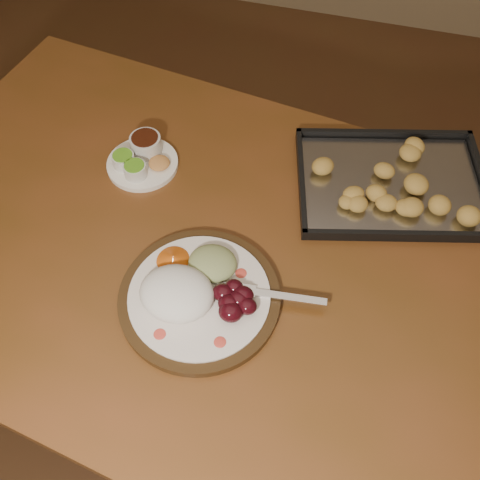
% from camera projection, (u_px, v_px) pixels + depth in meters
% --- Properties ---
extents(ground, '(4.00, 4.00, 0.00)m').
position_uv_depth(ground, '(230.00, 365.00, 1.71)').
color(ground, '#50351B').
rests_on(ground, ground).
extents(dining_table, '(1.62, 1.11, 0.75)m').
position_uv_depth(dining_table, '(230.00, 279.00, 1.13)').
color(dining_table, brown).
rests_on(dining_table, ground).
extents(dinner_plate, '(0.38, 0.30, 0.07)m').
position_uv_depth(dinner_plate, '(196.00, 293.00, 0.98)').
color(dinner_plate, '#33200E').
rests_on(dinner_plate, dining_table).
extents(condiment_saucer, '(0.16, 0.16, 0.05)m').
position_uv_depth(condiment_saucer, '(141.00, 158.00, 1.17)').
color(condiment_saucer, white).
rests_on(condiment_saucer, dining_table).
extents(baking_tray, '(0.46, 0.38, 0.04)m').
position_uv_depth(baking_tray, '(392.00, 182.00, 1.14)').
color(baking_tray, black).
rests_on(baking_tray, dining_table).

